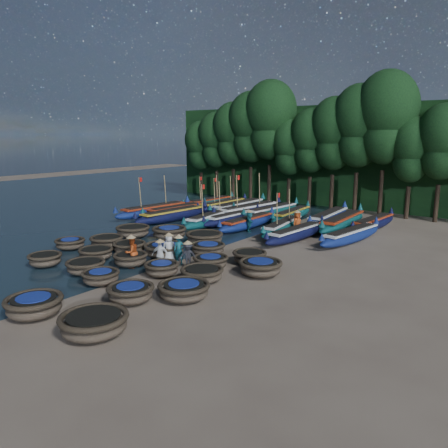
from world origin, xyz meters
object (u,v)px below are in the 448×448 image
Objects in this scene: coracle_15 at (107,241)px; long_boat_9 at (209,203)px; coracle_24 at (250,257)px; long_boat_6 at (282,227)px; coracle_16 at (129,247)px; coracle_21 at (169,232)px; coracle_19 at (260,267)px; long_boat_10 at (223,205)px; long_boat_2 at (173,215)px; fisherman_3 at (188,255)px; long_boat_16 at (343,222)px; fisherman_4 at (160,254)px; long_boat_11 at (239,207)px; coracle_23 at (208,248)px; coracle_20 at (133,231)px; long_boat_13 at (272,211)px; long_boat_17 at (373,223)px; coracle_5 at (45,259)px; long_boat_3 at (211,219)px; long_boat_15 at (329,217)px; fisherman_6 at (297,222)px; coracle_8 at (131,293)px; coracle_17 at (164,250)px; fisherman_1 at (179,248)px; long_boat_14 at (292,215)px; long_boat_5 at (248,222)px; coracle_10 at (70,243)px; long_boat_7 at (296,233)px; coracle_3 at (34,305)px; coracle_6 at (86,266)px; coracle_4 at (94,323)px; fisherman_0 at (169,247)px; long_boat_8 at (351,235)px; fisherman_2 at (132,251)px; coracle_11 at (96,253)px; coracle_18 at (211,261)px; coracle_14 at (202,274)px; coracle_9 at (184,290)px; long_boat_4 at (233,218)px; coracle_13 at (162,268)px; long_boat_0 at (154,210)px; coracle_7 at (101,277)px; coracle_12 at (130,259)px.

long_boat_9 is at bearing 106.19° from coracle_15.
long_boat_6 reaches higher than coracle_24.
coracle_21 reaches higher than coracle_16.
coracle_19 is 20.00m from long_boat_10.
long_boat_2 is 4.82× the size of fisherman_3.
fisherman_4 is (-3.96, -15.64, 0.28)m from long_boat_16.
long_boat_2 is at bearing -108.60° from long_boat_11.
long_boat_16 is at bearing -3.79° from long_boat_11.
long_boat_16 is (3.76, 11.81, 0.19)m from coracle_23.
coracle_24 is at bearing -2.36° from coracle_20.
long_boat_2 is 1.00× the size of long_boat_13.
long_boat_17 is at bearing 79.02° from coracle_24.
long_boat_3 is at bearing 88.35° from coracle_5.
long_boat_13 is 5.18m from long_boat_15.
long_boat_9 is (-15.57, 15.22, 0.03)m from coracle_19.
long_boat_3 is 9.51m from long_boat_15.
long_boat_3 is at bearing 109.41° from fisherman_6.
coracle_8 is 7.16m from coracle_17.
long_boat_6 is (5.41, 6.32, 0.02)m from coracle_21.
fisherman_6 is (12.64, -5.59, 0.41)m from long_boat_9.
long_boat_14 is at bearing 64.86° from fisherman_1.
long_boat_5 is 0.87× the size of long_boat_11.
long_boat_14 reaches higher than coracle_10.
long_boat_10 reaches higher than long_boat_7.
coracle_6 is at bearing 123.21° from coracle_3.
coracle_4 is 1.68× the size of fisherman_0.
coracle_16 is at bearing -124.12° from long_boat_8.
coracle_21 is at bearing 109.78° from fisherman_1.
coracle_3 reaches higher than coracle_4.
coracle_16 is at bearing -124.41° from fisherman_2.
long_boat_11 reaches higher than coracle_11.
coracle_18 is at bearing -90.41° from long_boat_7.
coracle_14 is 12.09m from long_boat_6.
fisherman_1 is at bearing -168.29° from coracle_18.
coracle_19 is 1.09× the size of coracle_24.
coracle_9 is 0.38× the size of long_boat_8.
long_boat_7 is at bearing -10.96° from long_boat_3.
long_boat_4 is at bearing 95.45° from coracle_6.
fisherman_0 is (10.01, -16.14, 0.36)m from long_boat_9.
coracle_13 is 0.21× the size of long_boat_16.
coracle_5 is at bearing -106.45° from long_boat_14.
long_boat_0 reaches higher than coracle_10.
long_boat_6 is at bearing -169.43° from long_boat_8.
coracle_19 is (5.54, 5.73, 0.09)m from coracle_7.
coracle_6 is 15.27m from long_boat_4.
coracle_3 is at bearing -72.58° from coracle_12.
long_boat_0 is at bearing -159.74° from long_boat_15.
long_boat_9 reaches higher than coracle_9.
coracle_8 is 16.51m from long_boat_8.
long_boat_8 is 3.90× the size of fisherman_2.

